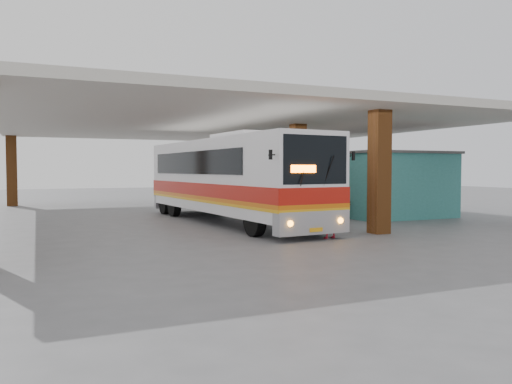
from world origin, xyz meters
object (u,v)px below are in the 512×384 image
object	(u,v)px
motorcycle	(345,207)
pedestrian	(330,214)
coach_bus	(229,179)
red_chair	(311,206)

from	to	relation	value
motorcycle	pedestrian	distance (m)	6.45
motorcycle	coach_bus	bearing A→B (deg)	80.45
motorcycle	red_chair	xyz separation A→B (m)	(0.16, 3.33, -0.20)
coach_bus	red_chair	world-z (taller)	coach_bus
pedestrian	motorcycle	bearing A→B (deg)	-134.74
coach_bus	motorcycle	bearing A→B (deg)	-13.60
motorcycle	red_chair	size ratio (longest dim) A/B	2.68
pedestrian	red_chair	world-z (taller)	pedestrian
motorcycle	pedestrian	world-z (taller)	pedestrian
coach_bus	pedestrian	bearing A→B (deg)	-82.22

